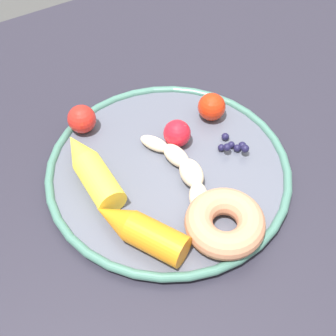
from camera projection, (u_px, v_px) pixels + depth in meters
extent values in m
cube|color=#24222E|center=(197.00, 167.00, 0.69)|extent=(1.12, 0.97, 0.03)
cube|color=#25262D|center=(254.00, 81.00, 1.36)|extent=(0.05, 0.05, 0.70)
cylinder|color=#4D5160|center=(168.00, 171.00, 0.66)|extent=(0.33, 0.33, 0.01)
torus|color=#3F6D5F|center=(168.00, 168.00, 0.65)|extent=(0.34, 0.34, 0.01)
ellipsoid|color=beige|center=(196.00, 224.00, 0.58)|extent=(0.05, 0.05, 0.02)
ellipsoid|color=beige|center=(199.00, 197.00, 0.61)|extent=(0.04, 0.05, 0.02)
ellipsoid|color=beige|center=(191.00, 173.00, 0.63)|extent=(0.04, 0.05, 0.03)
ellipsoid|color=beige|center=(176.00, 156.00, 0.65)|extent=(0.03, 0.05, 0.02)
ellipsoid|color=beige|center=(155.00, 144.00, 0.67)|extent=(0.04, 0.05, 0.02)
cylinder|color=orange|center=(157.00, 239.00, 0.56)|extent=(0.07, 0.09, 0.04)
cone|color=orange|center=(113.00, 217.00, 0.58)|extent=(0.06, 0.06, 0.04)
cylinder|color=yellow|center=(99.00, 182.00, 0.61)|extent=(0.04, 0.08, 0.04)
cone|color=yellow|center=(78.00, 149.00, 0.65)|extent=(0.04, 0.05, 0.04)
torus|color=tan|center=(225.00, 223.00, 0.58)|extent=(0.14, 0.14, 0.04)
sphere|color=#191638|center=(221.00, 148.00, 0.67)|extent=(0.01, 0.01, 0.01)
sphere|color=#191638|center=(242.00, 146.00, 0.67)|extent=(0.01, 0.01, 0.01)
sphere|color=#191638|center=(237.00, 148.00, 0.67)|extent=(0.01, 0.01, 0.01)
sphere|color=#191638|center=(231.00, 145.00, 0.67)|extent=(0.01, 0.01, 0.01)
sphere|color=#191638|center=(225.00, 137.00, 0.68)|extent=(0.01, 0.01, 0.01)
sphere|color=#191638|center=(227.00, 147.00, 0.66)|extent=(0.01, 0.01, 0.01)
sphere|color=#191638|center=(245.00, 149.00, 0.66)|extent=(0.01, 0.01, 0.01)
sphere|color=red|center=(82.00, 119.00, 0.68)|extent=(0.04, 0.04, 0.04)
sphere|color=red|center=(212.00, 107.00, 0.70)|extent=(0.04, 0.04, 0.04)
sphere|color=red|center=(177.00, 133.00, 0.67)|extent=(0.04, 0.04, 0.04)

